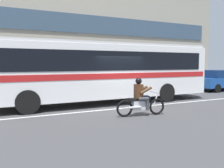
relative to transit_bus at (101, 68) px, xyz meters
The scene contains 7 objects.
ground_plane 2.30m from the transit_bus, 65.51° to the right, with size 60.00×60.00×0.00m, color #3D3D3F.
sidewalk_curb 4.34m from the transit_bus, 82.07° to the left, with size 28.00×3.80×0.15m, color gray.
lane_center_stripe 2.66m from the transit_bus, 73.13° to the right, with size 26.60×0.14×0.01m, color silver.
transit_bus is the anchor object (origin of this frame).
motorcycle_with_rider 3.80m from the transit_bus, 86.77° to the right, with size 2.13×0.69×1.56m.
parked_sedan_curbside 11.08m from the transit_bus, ahead, with size 4.38×1.91×1.64m.
fire_hydrant 6.37m from the transit_bus, 28.76° to the left, with size 0.22×0.30×0.75m.
Camera 1 is at (-5.76, -10.60, 2.14)m, focal length 38.59 mm.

